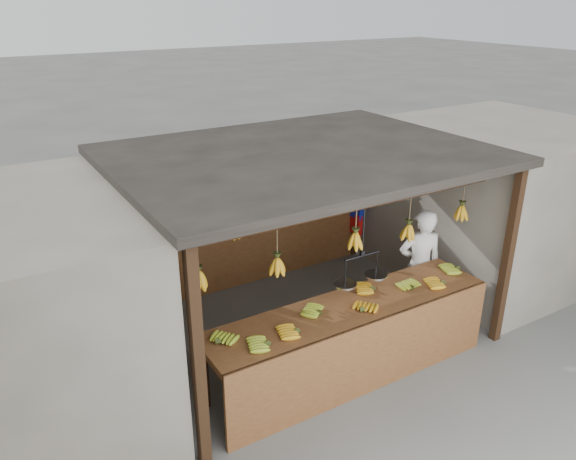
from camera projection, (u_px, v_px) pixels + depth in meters
ground at (300, 328)px, 7.42m from camera, size 80.00×80.00×0.00m
stall at (287, 179)px, 6.91m from camera, size 4.30×3.30×2.40m
neighbor_right at (496, 199)px, 8.69m from camera, size 3.00×3.00×2.30m
counter at (357, 327)px, 6.15m from camera, size 3.52×0.79×0.96m
hanging_bananas at (299, 214)px, 6.78m from camera, size 3.61×2.23×0.38m
balance_scale at (361, 276)px, 6.25m from camera, size 0.68×0.26×0.89m
vendor at (419, 266)px, 7.34m from camera, size 0.68×0.57×1.58m
bag_bundles at (357, 200)px, 9.01m from camera, size 0.08×0.26×1.19m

